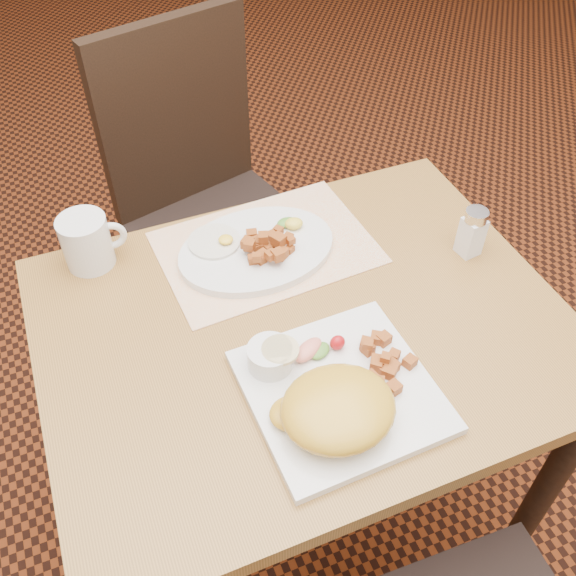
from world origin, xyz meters
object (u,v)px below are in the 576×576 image
(table, at_px, (304,361))
(plate_square, at_px, (340,391))
(plate_oval, at_px, (257,250))
(coffee_mug, at_px, (88,241))
(chair_far, at_px, (206,194))
(salt_shaker, at_px, (472,231))

(table, bearing_deg, plate_square, -92.83)
(plate_oval, distance_m, coffee_mug, 0.31)
(chair_far, bearing_deg, table, 74.39)
(plate_oval, xyz_separation_m, coffee_mug, (-0.29, 0.10, 0.04))
(plate_square, xyz_separation_m, salt_shaker, (0.37, 0.21, 0.04))
(chair_far, xyz_separation_m, plate_square, (-0.02, -0.84, 0.22))
(chair_far, height_order, coffee_mug, chair_far)
(coffee_mug, bearing_deg, salt_shaker, -19.94)
(chair_far, bearing_deg, coffee_mug, 35.66)
(salt_shaker, bearing_deg, coffee_mug, 160.06)
(table, relative_size, plate_oval, 2.96)
(table, xyz_separation_m, coffee_mug, (-0.31, 0.29, 0.16))
(chair_far, distance_m, plate_square, 0.87)
(table, distance_m, chair_far, 0.69)
(table, bearing_deg, plate_oval, 95.06)
(table, height_order, plate_square, plate_square)
(table, height_order, chair_far, chair_far)
(plate_oval, bearing_deg, plate_square, -88.45)
(plate_square, height_order, coffee_mug, coffee_mug)
(chair_far, height_order, plate_oval, chair_far)
(table, xyz_separation_m, plate_oval, (-0.02, 0.20, 0.12))
(plate_oval, relative_size, salt_shaker, 3.05)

